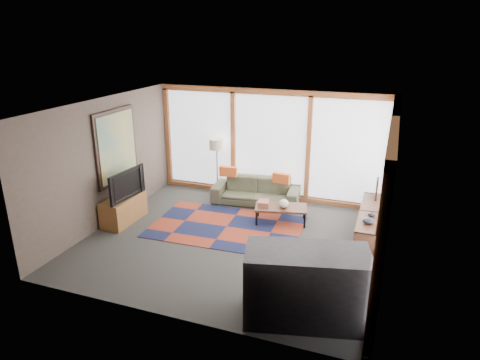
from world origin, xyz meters
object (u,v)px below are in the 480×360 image
(tv_console, at_px, (124,209))
(floor_lamp, at_px, (217,168))
(television, at_px, (123,184))
(coffee_table, at_px, (281,214))
(sofa, at_px, (256,191))
(bar_counter, at_px, (306,286))
(bookshelf, at_px, (368,224))

(tv_console, bearing_deg, floor_lamp, 58.88)
(floor_lamp, relative_size, television, 1.34)
(tv_console, bearing_deg, coffee_table, 19.13)
(sofa, xyz_separation_m, bar_counter, (1.97, -3.82, 0.24))
(bookshelf, height_order, tv_console, tv_console)
(floor_lamp, height_order, tv_console, floor_lamp)
(floor_lamp, relative_size, bookshelf, 0.68)
(sofa, height_order, coffee_table, sofa)
(bookshelf, xyz_separation_m, television, (-4.84, -1.08, 0.59))
(sofa, bearing_deg, floor_lamp, 165.68)
(television, bearing_deg, tv_console, 79.44)
(tv_console, distance_m, bar_counter, 4.67)
(coffee_table, bearing_deg, bar_counter, -69.05)
(coffee_table, relative_size, tv_console, 0.97)
(tv_console, height_order, television, television)
(floor_lamp, bearing_deg, bookshelf, -15.66)
(floor_lamp, distance_m, bookshelf, 3.81)
(television, bearing_deg, bookshelf, -72.80)
(coffee_table, height_order, television, television)
(sofa, xyz_separation_m, tv_console, (-2.30, -1.93, -0.02))
(floor_lamp, bearing_deg, coffee_table, -28.17)
(sofa, distance_m, floor_lamp, 1.13)
(bar_counter, bearing_deg, bookshelf, 64.20)
(tv_console, xyz_separation_m, bar_counter, (4.27, -1.89, 0.25))
(coffee_table, xyz_separation_m, television, (-3.07, -1.10, 0.68))
(floor_lamp, bearing_deg, tv_console, -121.12)
(bookshelf, relative_size, bar_counter, 1.26)
(sofa, height_order, bookshelf, sofa)
(tv_console, bearing_deg, sofa, 40.01)
(bar_counter, bearing_deg, sofa, 103.50)
(floor_lamp, relative_size, coffee_table, 1.33)
(sofa, bearing_deg, bookshelf, -24.34)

